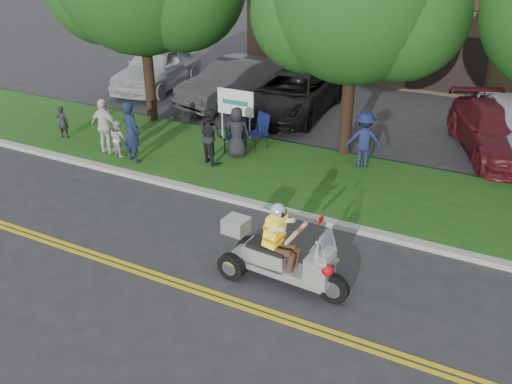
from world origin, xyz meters
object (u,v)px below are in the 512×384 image
at_px(spectator_adult_right, 105,126).
at_px(parked_car_mid, 292,94).
at_px(trike_scooter, 279,256).
at_px(parked_car_left, 236,82).
at_px(lawn_chair_b, 236,133).
at_px(spectator_adult_left, 131,132).
at_px(parked_car_far_left, 158,66).
at_px(lawn_chair_a, 260,128).
at_px(spectator_adult_mid, 211,136).
at_px(parked_car_right, 497,131).

distance_m(spectator_adult_right, parked_car_mid, 6.99).
height_order(trike_scooter, spectator_adult_right, spectator_adult_right).
xyz_separation_m(trike_scooter, parked_car_left, (-6.48, 9.87, 0.23)).
bearing_deg(lawn_chair_b, spectator_adult_left, -138.07).
xyz_separation_m(lawn_chair_b, spectator_adult_left, (-2.29, -2.05, 0.33)).
relative_size(lawn_chair_b, parked_car_far_left, 0.19).
height_order(lawn_chair_a, parked_car_far_left, parked_car_far_left).
height_order(trike_scooter, spectator_adult_mid, trike_scooter).
distance_m(lawn_chair_a, spectator_adult_left, 3.85).
bearing_deg(trike_scooter, parked_car_far_left, 139.06).
xyz_separation_m(lawn_chair_a, parked_car_mid, (-0.53, 3.62, 0.06)).
height_order(spectator_adult_left, parked_car_left, spectator_adult_left).
xyz_separation_m(spectator_adult_right, parked_car_mid, (3.37, 6.12, -0.16)).
bearing_deg(trike_scooter, parked_car_mid, 116.09).
xyz_separation_m(lawn_chair_b, spectator_adult_mid, (-0.22, -1.08, 0.24)).
relative_size(spectator_adult_mid, parked_car_far_left, 0.31).
distance_m(spectator_adult_mid, parked_car_right, 8.60).
relative_size(spectator_adult_right, parked_car_far_left, 0.32).
distance_m(spectator_adult_left, parked_car_right, 10.87).
relative_size(trike_scooter, parked_car_far_left, 0.51).
height_order(lawn_chair_b, parked_car_far_left, parked_car_far_left).
relative_size(lawn_chair_a, parked_car_far_left, 0.20).
relative_size(trike_scooter, lawn_chair_b, 2.67).
distance_m(lawn_chair_a, spectator_adult_right, 4.64).
xyz_separation_m(lawn_chair_a, parked_car_right, (6.47, 3.05, 0.02)).
bearing_deg(parked_car_left, spectator_adult_left, -73.88).
height_order(parked_car_mid, parked_car_right, parked_car_mid).
xyz_separation_m(lawn_chair_a, spectator_adult_left, (-2.77, -2.66, 0.30)).
relative_size(spectator_adult_left, parked_car_left, 0.35).
height_order(spectator_adult_left, parked_car_mid, spectator_adult_left).
xyz_separation_m(spectator_adult_mid, parked_car_far_left, (-6.33, 6.00, -0.02)).
relative_size(spectator_adult_mid, parked_car_mid, 0.29).
height_order(parked_car_far_left, parked_car_left, parked_car_far_left).
distance_m(lawn_chair_a, parked_car_mid, 3.66).
bearing_deg(lawn_chair_b, parked_car_mid, 90.68).
bearing_deg(lawn_chair_a, trike_scooter, -32.84).
xyz_separation_m(parked_car_left, parked_car_right, (9.49, -0.82, -0.12)).
bearing_deg(parked_car_right, spectator_adult_mid, -169.74).
height_order(trike_scooter, parked_car_right, trike_scooter).
bearing_deg(trike_scooter, spectator_adult_mid, 137.59).
height_order(parked_car_left, parked_car_right, parked_car_left).
height_order(spectator_adult_left, parked_car_right, spectator_adult_left).
bearing_deg(spectator_adult_mid, parked_car_right, -118.93).
bearing_deg(lawn_chair_b, parked_car_right, 27.83).
bearing_deg(spectator_adult_right, parked_car_left, -99.47).
relative_size(parked_car_far_left, parked_car_mid, 0.95).
relative_size(lawn_chair_a, spectator_adult_left, 0.59).
height_order(spectator_adult_left, parked_car_far_left, spectator_adult_left).
xyz_separation_m(parked_car_far_left, parked_car_right, (13.50, -1.26, -0.17)).
distance_m(trike_scooter, spectator_adult_right, 8.16).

